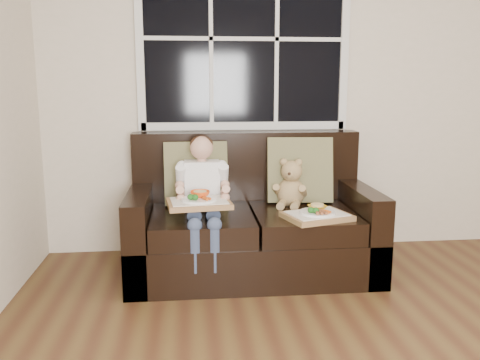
{
  "coord_description": "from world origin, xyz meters",
  "views": [
    {
      "loc": [
        -1.13,
        -1.46,
        1.33
      ],
      "look_at": [
        -0.8,
        1.85,
        0.69
      ],
      "focal_mm": 38.0,
      "sensor_mm": 36.0,
      "label": 1
    }
  ],
  "objects": [
    {
      "name": "tray_left",
      "position": [
        -1.08,
        1.72,
        0.57
      ],
      "size": [
        0.43,
        0.35,
        0.09
      ],
      "rotation": [
        0.0,
        0.0,
        0.12
      ],
      "color": "olive",
      "rests_on": "child"
    },
    {
      "name": "pillow_left",
      "position": [
        -1.09,
        2.17,
        0.68
      ],
      "size": [
        0.46,
        0.22,
        0.47
      ],
      "rotation": [
        -0.21,
        0.0,
        0.04
      ],
      "color": "olive",
      "rests_on": "loveseat"
    },
    {
      "name": "child",
      "position": [
        -1.05,
        1.9,
        0.63
      ],
      "size": [
        0.35,
        0.59,
        0.8
      ],
      "color": "white",
      "rests_on": "loveseat"
    },
    {
      "name": "teddy_bear",
      "position": [
        -0.41,
        2.06,
        0.59
      ],
      "size": [
        0.25,
        0.3,
        0.36
      ],
      "rotation": [
        0.0,
        0.0,
        -0.33
      ],
      "color": "#A48C56",
      "rests_on": "loveseat"
    },
    {
      "name": "window_back",
      "position": [
        -0.7,
        2.48,
        1.65
      ],
      "size": [
        1.62,
        0.04,
        1.37
      ],
      "color": "black",
      "rests_on": "room_walls"
    },
    {
      "name": "tray_right",
      "position": [
        -0.31,
        1.68,
        0.48
      ],
      "size": [
        0.48,
        0.41,
        0.09
      ],
      "rotation": [
        0.0,
        0.0,
        0.3
      ],
      "color": "olive",
      "rests_on": "loveseat"
    },
    {
      "name": "pillow_right",
      "position": [
        -0.32,
        2.17,
        0.69
      ],
      "size": [
        0.49,
        0.26,
        0.49
      ],
      "rotation": [
        -0.21,
        0.0,
        -0.09
      ],
      "color": "olive",
      "rests_on": "loveseat"
    },
    {
      "name": "loveseat",
      "position": [
        -0.7,
        2.02,
        0.31
      ],
      "size": [
        1.7,
        0.92,
        0.96
      ],
      "color": "black",
      "rests_on": "ground"
    }
  ]
}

